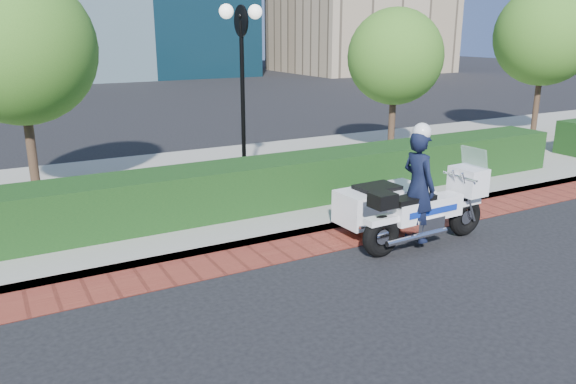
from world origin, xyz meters
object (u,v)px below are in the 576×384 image
tree_b (18,49)px  tree_c (395,57)px  tree_d (545,36)px  lamppost (242,69)px  police_motorcycle (406,200)px

tree_b → tree_c: bearing=-0.0°
tree_d → lamppost: bearing=-173.8°
tree_b → tree_d: size_ratio=0.95×
lamppost → tree_d: bearing=6.2°
tree_c → police_motorcycle: 7.37m
tree_b → tree_d: bearing=0.0°
tree_b → tree_c: 10.01m
lamppost → police_motorcycle: lamppost is taller
lamppost → tree_d: size_ratio=0.82×
tree_c → tree_d: 6.52m
lamppost → tree_d: (12.00, 1.30, 0.65)m
tree_b → tree_d: tree_d is taller
tree_c → police_motorcycle: tree_c is taller
tree_b → police_motorcycle: (5.81, -5.63, -2.65)m
tree_c → police_motorcycle: bearing=-126.7°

